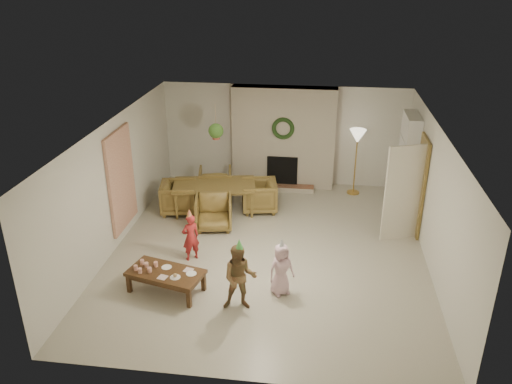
% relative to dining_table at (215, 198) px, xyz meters
% --- Properties ---
extents(floor, '(7.00, 7.00, 0.00)m').
position_rel_dining_table_xyz_m(floor, '(1.40, -1.57, -0.32)').
color(floor, '#B7B29E').
rests_on(floor, ground).
extents(ceiling, '(7.00, 7.00, 0.00)m').
position_rel_dining_table_xyz_m(ceiling, '(1.40, -1.57, 2.18)').
color(ceiling, white).
rests_on(ceiling, wall_back).
extents(wall_back, '(7.00, 0.00, 7.00)m').
position_rel_dining_table_xyz_m(wall_back, '(1.40, 1.93, 0.93)').
color(wall_back, silver).
rests_on(wall_back, floor).
extents(wall_front, '(7.00, 0.00, 7.00)m').
position_rel_dining_table_xyz_m(wall_front, '(1.40, -5.07, 0.93)').
color(wall_front, silver).
rests_on(wall_front, floor).
extents(wall_left, '(0.00, 7.00, 7.00)m').
position_rel_dining_table_xyz_m(wall_left, '(-1.60, -1.57, 0.93)').
color(wall_left, silver).
rests_on(wall_left, floor).
extents(wall_right, '(0.00, 7.00, 7.00)m').
position_rel_dining_table_xyz_m(wall_right, '(4.40, -1.57, 0.93)').
color(wall_right, silver).
rests_on(wall_right, floor).
extents(fireplace_mass, '(2.50, 0.40, 2.50)m').
position_rel_dining_table_xyz_m(fireplace_mass, '(1.40, 1.73, 0.93)').
color(fireplace_mass, maroon).
rests_on(fireplace_mass, floor).
extents(fireplace_hearth, '(1.60, 0.30, 0.12)m').
position_rel_dining_table_xyz_m(fireplace_hearth, '(1.40, 1.38, -0.26)').
color(fireplace_hearth, '#5B2B19').
rests_on(fireplace_hearth, floor).
extents(fireplace_firebox, '(0.75, 0.12, 0.75)m').
position_rel_dining_table_xyz_m(fireplace_firebox, '(1.40, 1.55, 0.13)').
color(fireplace_firebox, black).
rests_on(fireplace_firebox, floor).
extents(fireplace_wreath, '(0.54, 0.10, 0.54)m').
position_rel_dining_table_xyz_m(fireplace_wreath, '(1.40, 1.50, 1.23)').
color(fireplace_wreath, '#1A3614').
rests_on(fireplace_wreath, fireplace_mass).
extents(floor_lamp_base, '(0.30, 0.30, 0.03)m').
position_rel_dining_table_xyz_m(floor_lamp_base, '(3.16, 1.43, -0.30)').
color(floor_lamp_base, gold).
rests_on(floor_lamp_base, floor).
extents(floor_lamp_post, '(0.03, 0.03, 1.45)m').
position_rel_dining_table_xyz_m(floor_lamp_post, '(3.16, 1.43, 0.43)').
color(floor_lamp_post, gold).
rests_on(floor_lamp_post, floor).
extents(floor_lamp_shade, '(0.39, 0.39, 0.32)m').
position_rel_dining_table_xyz_m(floor_lamp_shade, '(3.16, 1.43, 1.13)').
color(floor_lamp_shade, beige).
rests_on(floor_lamp_shade, floor_lamp_post).
extents(bookshelf_carcass, '(0.30, 1.00, 2.20)m').
position_rel_dining_table_xyz_m(bookshelf_carcass, '(4.24, 0.73, 0.78)').
color(bookshelf_carcass, white).
rests_on(bookshelf_carcass, floor).
extents(bookshelf_shelf_a, '(0.30, 0.92, 0.03)m').
position_rel_dining_table_xyz_m(bookshelf_shelf_a, '(4.22, 0.73, 0.13)').
color(bookshelf_shelf_a, white).
rests_on(bookshelf_shelf_a, bookshelf_carcass).
extents(bookshelf_shelf_b, '(0.30, 0.92, 0.03)m').
position_rel_dining_table_xyz_m(bookshelf_shelf_b, '(4.22, 0.73, 0.53)').
color(bookshelf_shelf_b, white).
rests_on(bookshelf_shelf_b, bookshelf_carcass).
extents(bookshelf_shelf_c, '(0.30, 0.92, 0.03)m').
position_rel_dining_table_xyz_m(bookshelf_shelf_c, '(4.22, 0.73, 0.93)').
color(bookshelf_shelf_c, white).
rests_on(bookshelf_shelf_c, bookshelf_carcass).
extents(bookshelf_shelf_d, '(0.30, 0.92, 0.03)m').
position_rel_dining_table_xyz_m(bookshelf_shelf_d, '(4.22, 0.73, 1.33)').
color(bookshelf_shelf_d, white).
rests_on(bookshelf_shelf_d, bookshelf_carcass).
extents(books_row_lower, '(0.20, 0.40, 0.24)m').
position_rel_dining_table_xyz_m(books_row_lower, '(4.20, 0.58, 0.27)').
color(books_row_lower, '#B34821').
rests_on(books_row_lower, bookshelf_shelf_a).
extents(books_row_mid, '(0.20, 0.44, 0.24)m').
position_rel_dining_table_xyz_m(books_row_mid, '(4.20, 0.78, 0.67)').
color(books_row_mid, '#264B8D').
rests_on(books_row_mid, bookshelf_shelf_b).
extents(books_row_upper, '(0.20, 0.36, 0.22)m').
position_rel_dining_table_xyz_m(books_row_upper, '(4.20, 0.63, 1.06)').
color(books_row_upper, '#A28722').
rests_on(books_row_upper, bookshelf_shelf_c).
extents(door_frame, '(0.05, 0.86, 2.04)m').
position_rel_dining_table_xyz_m(door_frame, '(4.36, -0.37, 0.70)').
color(door_frame, brown).
rests_on(door_frame, floor).
extents(door_leaf, '(0.77, 0.32, 2.00)m').
position_rel_dining_table_xyz_m(door_leaf, '(3.98, -0.75, 0.68)').
color(door_leaf, beige).
rests_on(door_leaf, floor).
extents(curtain_panel, '(0.06, 1.20, 2.00)m').
position_rel_dining_table_xyz_m(curtain_panel, '(-1.56, -1.37, 0.93)').
color(curtain_panel, beige).
rests_on(curtain_panel, wall_left).
extents(dining_table, '(1.98, 1.33, 0.64)m').
position_rel_dining_table_xyz_m(dining_table, '(0.00, 0.00, 0.00)').
color(dining_table, brown).
rests_on(dining_table, floor).
extents(dining_chair_near, '(0.88, 0.90, 0.71)m').
position_rel_dining_table_xyz_m(dining_chair_near, '(0.14, -0.79, 0.03)').
color(dining_chair_near, brown).
rests_on(dining_chair_near, floor).
extents(dining_chair_far, '(0.88, 0.90, 0.71)m').
position_rel_dining_table_xyz_m(dining_chair_far, '(-0.14, 0.79, 0.03)').
color(dining_chair_far, brown).
rests_on(dining_chair_far, floor).
extents(dining_chair_left, '(0.90, 0.88, 0.71)m').
position_rel_dining_table_xyz_m(dining_chair_left, '(-0.79, -0.14, 0.03)').
color(dining_chair_left, brown).
rests_on(dining_chair_left, floor).
extents(dining_chair_right, '(0.90, 0.88, 0.71)m').
position_rel_dining_table_xyz_m(dining_chair_right, '(0.99, 0.18, 0.03)').
color(dining_chair_right, brown).
rests_on(dining_chair_right, floor).
extents(hanging_plant_cord, '(0.01, 0.01, 0.70)m').
position_rel_dining_table_xyz_m(hanging_plant_cord, '(0.10, -0.07, 1.83)').
color(hanging_plant_cord, tan).
rests_on(hanging_plant_cord, ceiling).
extents(hanging_plant_pot, '(0.16, 0.16, 0.12)m').
position_rel_dining_table_xyz_m(hanging_plant_pot, '(0.10, -0.07, 1.48)').
color(hanging_plant_pot, '#974230').
rests_on(hanging_plant_pot, hanging_plant_cord).
extents(hanging_plant_foliage, '(0.32, 0.32, 0.32)m').
position_rel_dining_table_xyz_m(hanging_plant_foliage, '(0.10, -0.07, 1.60)').
color(hanging_plant_foliage, '#2A501A').
rests_on(hanging_plant_foliage, hanging_plant_pot).
extents(coffee_table_top, '(1.39, 0.93, 0.06)m').
position_rel_dining_table_xyz_m(coffee_table_top, '(-0.18, -3.18, 0.04)').
color(coffee_table_top, '#4A2F18').
rests_on(coffee_table_top, floor).
extents(coffee_table_apron, '(1.27, 0.81, 0.08)m').
position_rel_dining_table_xyz_m(coffee_table_apron, '(-0.18, -3.18, -0.03)').
color(coffee_table_apron, '#4A2F18').
rests_on(coffee_table_apron, floor).
extents(coffee_leg_fl, '(0.08, 0.08, 0.33)m').
position_rel_dining_table_xyz_m(coffee_leg_fl, '(-0.81, -3.29, -0.15)').
color(coffee_leg_fl, '#4A2F18').
rests_on(coffee_leg_fl, floor).
extents(coffee_leg_fr, '(0.08, 0.08, 0.33)m').
position_rel_dining_table_xyz_m(coffee_leg_fr, '(0.31, -3.58, -0.15)').
color(coffee_leg_fr, '#4A2F18').
rests_on(coffee_leg_fr, floor).
extents(coffee_leg_bl, '(0.08, 0.08, 0.33)m').
position_rel_dining_table_xyz_m(coffee_leg_bl, '(-0.68, -2.79, -0.15)').
color(coffee_leg_bl, '#4A2F18').
rests_on(coffee_leg_bl, floor).
extents(coffee_leg_br, '(0.08, 0.08, 0.33)m').
position_rel_dining_table_xyz_m(coffee_leg_br, '(0.44, -3.08, -0.15)').
color(coffee_leg_br, '#4A2F18').
rests_on(coffee_leg_br, floor).
extents(cup_a, '(0.08, 0.08, 0.09)m').
position_rel_dining_table_xyz_m(cup_a, '(-0.69, -3.21, 0.11)').
color(cup_a, white).
rests_on(cup_a, coffee_table_top).
extents(cup_b, '(0.08, 0.08, 0.09)m').
position_rel_dining_table_xyz_m(cup_b, '(-0.64, -3.02, 0.11)').
color(cup_b, white).
rests_on(cup_b, coffee_table_top).
extents(cup_c, '(0.08, 0.08, 0.09)m').
position_rel_dining_table_xyz_m(cup_c, '(-0.59, -3.28, 0.11)').
color(cup_c, white).
rests_on(cup_c, coffee_table_top).
extents(cup_d, '(0.08, 0.08, 0.09)m').
position_rel_dining_table_xyz_m(cup_d, '(-0.54, -3.09, 0.11)').
color(cup_d, white).
rests_on(cup_d, coffee_table_top).
extents(cup_e, '(0.08, 0.08, 0.09)m').
position_rel_dining_table_xyz_m(cup_e, '(-0.44, -3.24, 0.11)').
color(cup_e, white).
rests_on(cup_e, coffee_table_top).
extents(cup_f, '(0.08, 0.08, 0.09)m').
position_rel_dining_table_xyz_m(cup_f, '(-0.39, -3.05, 0.11)').
color(cup_f, white).
rests_on(cup_f, coffee_table_top).
extents(plate_a, '(0.21, 0.21, 0.01)m').
position_rel_dining_table_xyz_m(plate_a, '(-0.20, -3.06, 0.07)').
color(plate_a, white).
rests_on(plate_a, coffee_table_top).
extents(plate_b, '(0.21, 0.21, 0.01)m').
position_rel_dining_table_xyz_m(plate_b, '(0.03, -3.34, 0.07)').
color(plate_b, white).
rests_on(plate_b, coffee_table_top).
extents(plate_c, '(0.21, 0.21, 0.01)m').
position_rel_dining_table_xyz_m(plate_c, '(0.27, -3.20, 0.07)').
color(plate_c, white).
rests_on(plate_c, coffee_table_top).
extents(food_scoop, '(0.08, 0.08, 0.07)m').
position_rel_dining_table_xyz_m(food_scoop, '(0.03, -3.34, 0.11)').
color(food_scoop, tan).
rests_on(food_scoop, plate_b).
extents(napkin_left, '(0.18, 0.18, 0.01)m').
position_rel_dining_table_xyz_m(napkin_left, '(-0.18, -3.37, 0.07)').
color(napkin_left, '#DBA2A1').
rests_on(napkin_left, coffee_table_top).
extents(napkin_right, '(0.18, 0.18, 0.01)m').
position_rel_dining_table_xyz_m(napkin_right, '(0.19, -3.10, 0.07)').
color(napkin_right, '#DBA2A1').
rests_on(napkin_right, coffee_table_top).
extents(child_red, '(0.40, 0.38, 0.93)m').
position_rel_dining_table_xyz_m(child_red, '(-0.02, -2.10, 0.14)').
color(child_red, '#A82424').
rests_on(child_red, floor).
extents(party_hat_red, '(0.16, 0.16, 0.18)m').
position_rel_dining_table_xyz_m(party_hat_red, '(-0.02, -2.10, 0.65)').
color(party_hat_red, gold).
rests_on(party_hat_red, child_red).
extents(child_plaid, '(0.61, 0.50, 1.14)m').
position_rel_dining_table_xyz_m(child_plaid, '(1.14, -3.48, 0.25)').
color(child_plaid, '#9C3C2A').
rests_on(child_plaid, floor).
extents(party_hat_plaid, '(0.16, 0.16, 0.19)m').
position_rel_dining_table_xyz_m(party_hat_plaid, '(1.14, -3.48, 0.86)').
color(party_hat_plaid, '#54C454').
rests_on(party_hat_plaid, child_plaid).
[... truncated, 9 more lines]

